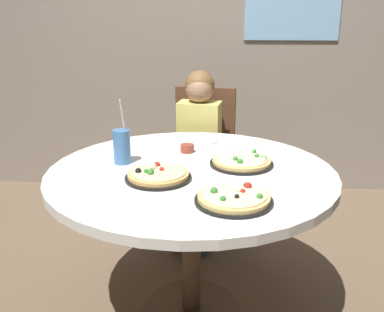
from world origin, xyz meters
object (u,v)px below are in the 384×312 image
(soda_cup, at_px, (122,146))
(plate_small, at_px, (200,141))
(chair_wooden, at_px, (202,152))
(diner_child, at_px, (197,168))
(dining_table, at_px, (191,188))
(pizza_veggie, at_px, (158,175))
(pizza_pepperoni, at_px, (234,198))
(sauce_bowl, at_px, (187,148))
(pizza_cheese, at_px, (242,161))

(soda_cup, distance_m, plate_small, 0.52)
(chair_wooden, bearing_deg, diner_child, -98.82)
(dining_table, distance_m, plate_small, 0.47)
(chair_wooden, height_order, pizza_veggie, chair_wooden)
(pizza_pepperoni, bearing_deg, soda_cup, 140.34)
(dining_table, distance_m, pizza_veggie, 0.21)
(dining_table, height_order, pizza_veggie, pizza_veggie)
(diner_child, xyz_separation_m, plate_small, (0.03, -0.31, 0.27))
(chair_wooden, height_order, diner_child, diner_child)
(dining_table, distance_m, soda_cup, 0.38)
(pizza_pepperoni, height_order, plate_small, pizza_pepperoni)
(dining_table, distance_m, sauce_bowl, 0.29)
(pizza_pepperoni, xyz_separation_m, soda_cup, (-0.51, 0.42, 0.06))
(pizza_cheese, bearing_deg, chair_wooden, 104.08)
(dining_table, height_order, diner_child, diner_child)
(diner_child, relative_size, pizza_cheese, 3.66)
(diner_child, bearing_deg, plate_small, -83.65)
(dining_table, distance_m, pizza_pepperoni, 0.40)
(diner_child, height_order, plate_small, diner_child)
(pizza_veggie, relative_size, plate_small, 1.58)
(pizza_veggie, bearing_deg, plate_small, 74.68)
(diner_child, bearing_deg, pizza_veggie, -97.94)
(pizza_cheese, bearing_deg, sauce_bowl, 146.29)
(chair_wooden, relative_size, soda_cup, 3.10)
(pizza_cheese, height_order, soda_cup, soda_cup)
(pizza_cheese, bearing_deg, plate_small, 119.38)
(diner_child, distance_m, pizza_pepperoni, 1.16)
(pizza_cheese, bearing_deg, diner_child, 109.72)
(pizza_cheese, bearing_deg, dining_table, -159.93)
(chair_wooden, bearing_deg, sauce_bowl, -94.36)
(sauce_bowl, distance_m, plate_small, 0.20)
(pizza_pepperoni, distance_m, plate_small, 0.81)
(dining_table, height_order, chair_wooden, chair_wooden)
(dining_table, relative_size, diner_child, 1.20)
(dining_table, relative_size, plate_small, 7.20)
(chair_wooden, xyz_separation_m, pizza_veggie, (-0.15, -1.06, 0.24))
(pizza_veggie, distance_m, plate_small, 0.60)
(diner_child, xyz_separation_m, pizza_pepperoni, (0.19, -1.11, 0.28))
(diner_child, xyz_separation_m, pizza_cheese, (0.24, -0.68, 0.28))
(sauce_bowl, bearing_deg, chair_wooden, 85.64)
(pizza_cheese, bearing_deg, pizza_veggie, -151.07)
(plate_small, bearing_deg, sauce_bowl, -106.76)
(diner_child, relative_size, soda_cup, 3.53)
(pizza_cheese, relative_size, pizza_pepperoni, 0.99)
(dining_table, bearing_deg, plate_small, 87.29)
(dining_table, xyz_separation_m, diner_child, (-0.01, 0.76, -0.18))
(pizza_pepperoni, bearing_deg, pizza_cheese, 83.26)
(dining_table, bearing_deg, pizza_veggie, -138.93)
(chair_wooden, distance_m, plate_small, 0.54)
(pizza_veggie, bearing_deg, soda_cup, 134.41)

